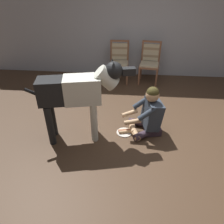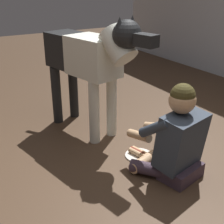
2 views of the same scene
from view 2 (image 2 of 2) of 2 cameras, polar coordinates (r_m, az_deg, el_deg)
ground_plane at (r=2.69m, az=9.21°, el=-11.39°), size 15.08×15.08×0.00m
person_sitting_on_floor at (r=2.55m, az=11.72°, el=-4.98°), size 0.67×0.57×0.81m
large_dog at (r=3.07m, az=-4.27°, el=9.78°), size 1.53×0.52×1.25m
hot_dog_on_plate at (r=2.90m, az=5.03°, el=-7.72°), size 0.26×0.26×0.06m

